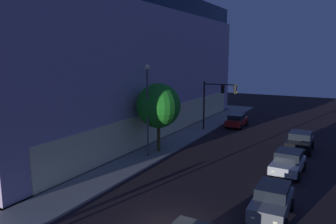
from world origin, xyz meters
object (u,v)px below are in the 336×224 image
object	(u,v)px
traffic_light_far_corner	(217,96)
car_red	(237,120)
street_lamp_sidewalk	(147,99)
car_silver	(288,162)
car_grey	(272,200)
car_black	(300,141)
modern_building	(65,63)
sidewalk_tree	(158,106)

from	to	relation	value
traffic_light_far_corner	car_red	distance (m)	5.10
street_lamp_sidewalk	car_silver	xyz separation A→B (m)	(1.80, -10.93, -4.14)
car_grey	car_black	xyz separation A→B (m)	(13.73, 0.18, 0.01)
modern_building	car_black	xyz separation A→B (m)	(0.78, -27.81, -6.75)
traffic_light_far_corner	car_black	world-z (taller)	traffic_light_far_corner
modern_building	car_black	world-z (taller)	modern_building
modern_building	sidewalk_tree	xyz separation A→B (m)	(-5.81, -16.86, -3.40)
car_black	car_red	xyz separation A→B (m)	(7.00, 7.91, -0.06)
car_silver	car_black	distance (m)	6.54
sidewalk_tree	car_grey	distance (m)	13.64
modern_building	car_grey	xyz separation A→B (m)	(-12.95, -27.99, -6.75)
street_lamp_sidewalk	car_black	xyz separation A→B (m)	(8.34, -10.98, -4.12)
traffic_light_far_corner	car_silver	size ratio (longest dim) A/B	1.35
car_silver	car_black	xyz separation A→B (m)	(6.54, -0.05, 0.01)
street_lamp_sidewalk	car_red	bearing A→B (deg)	-11.29
traffic_light_far_corner	car_red	xyz separation A→B (m)	(3.67, -1.24, -3.32)
sidewalk_tree	car_black	distance (m)	13.21
street_lamp_sidewalk	car_grey	size ratio (longest dim) A/B	1.90
traffic_light_far_corner	car_red	bearing A→B (deg)	-18.60
sidewalk_tree	car_black	size ratio (longest dim) A/B	1.42
modern_building	car_silver	distance (m)	29.15
street_lamp_sidewalk	car_silver	world-z (taller)	street_lamp_sidewalk
traffic_light_far_corner	sidewalk_tree	world-z (taller)	sidewalk_tree
car_red	traffic_light_far_corner	bearing A→B (deg)	161.40
car_black	street_lamp_sidewalk	bearing A→B (deg)	127.24
street_lamp_sidewalk	car_black	world-z (taller)	street_lamp_sidewalk
car_black	car_grey	bearing A→B (deg)	-179.26
traffic_light_far_corner	car_black	xyz separation A→B (m)	(-3.32, -9.15, -3.26)
sidewalk_tree	car_red	distance (m)	14.33
modern_building	car_silver	size ratio (longest dim) A/B	9.66
car_grey	car_silver	size ratio (longest dim) A/B	0.99
car_silver	car_red	size ratio (longest dim) A/B	0.95
modern_building	car_grey	size ratio (longest dim) A/B	9.79
street_lamp_sidewalk	car_silver	bearing A→B (deg)	-80.64
car_red	street_lamp_sidewalk	bearing A→B (deg)	168.71
sidewalk_tree	car_red	xyz separation A→B (m)	(13.59, -3.04, -3.40)
traffic_light_far_corner	sidewalk_tree	size ratio (longest dim) A/B	0.92
car_grey	traffic_light_far_corner	bearing A→B (deg)	28.68
street_lamp_sidewalk	car_black	size ratio (longest dim) A/B	1.81
street_lamp_sidewalk	car_silver	distance (m)	11.82
car_grey	car_red	xyz separation A→B (m)	(20.73, 8.09, -0.05)
car_black	car_silver	bearing A→B (deg)	179.58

